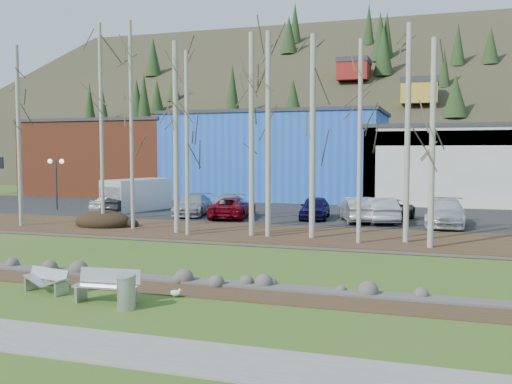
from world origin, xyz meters
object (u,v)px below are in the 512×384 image
(bench_damaged, at_px, (47,280))
(seagull, at_px, (175,293))
(car_3, at_px, (193,205))
(car_2, at_px, (233,208))
(car_4, at_px, (315,208))
(bench_intact, at_px, (107,286))
(litter_bin, at_px, (126,293))
(car_1, at_px, (127,203))
(street_lamp, at_px, (56,170))
(car_5, at_px, (379,210))
(van_grey, at_px, (135,195))
(car_9, at_px, (357,209))
(car_0, at_px, (116,202))
(car_6, at_px, (391,209))
(car_8, at_px, (227,206))
(car_7, at_px, (446,213))

(bench_damaged, relative_size, seagull, 4.43)
(seagull, distance_m, car_3, 21.75)
(car_2, distance_m, car_4, 5.40)
(bench_intact, height_order, car_3, car_3)
(litter_bin, bearing_deg, car_1, 120.65)
(street_lamp, height_order, car_1, street_lamp)
(car_5, bearing_deg, car_3, -18.46)
(bench_intact, bearing_deg, van_grey, 113.55)
(car_3, distance_m, car_9, 11.23)
(litter_bin, height_order, car_4, car_4)
(car_0, bearing_deg, car_6, -156.76)
(car_0, height_order, car_6, car_6)
(car_8, bearing_deg, street_lamp, 168.99)
(car_0, bearing_deg, bench_intact, 142.17)
(street_lamp, bearing_deg, van_grey, 19.86)
(car_3, bearing_deg, seagull, -77.05)
(car_1, distance_m, car_2, 8.79)
(bench_intact, xyz_separation_m, car_4, (1.69, 21.76, 0.37))
(bench_intact, xyz_separation_m, bench_damaged, (-2.52, 0.46, -0.12))
(street_lamp, height_order, car_7, street_lamp)
(car_7, xyz_separation_m, car_9, (-5.28, 0.53, -0.00))
(car_6, bearing_deg, car_3, 15.49)
(bench_intact, bearing_deg, litter_bin, -32.84)
(car_5, distance_m, van_grey, 18.14)
(seagull, bearing_deg, car_0, 110.21)
(seagull, xyz_separation_m, car_5, (4.14, 19.97, 0.76))
(bench_damaged, relative_size, car_2, 0.35)
(car_0, xyz_separation_m, car_2, (9.55, -1.17, 0.02))
(car_1, relative_size, car_7, 0.75)
(car_4, distance_m, car_7, 8.20)
(car_8, bearing_deg, bench_intact, -88.70)
(seagull, xyz_separation_m, car_4, (-0.04, 20.68, 0.71))
(car_2, bearing_deg, seagull, 99.89)
(seagull, bearing_deg, car_5, 62.73)
(litter_bin, height_order, car_2, car_2)
(car_9, xyz_separation_m, van_grey, (-16.70, 1.74, 0.38))
(car_4, xyz_separation_m, car_8, (-5.86, -0.64, -0.02))
(car_3, xyz_separation_m, car_6, (13.18, 1.34, -0.02))
(car_6, bearing_deg, car_0, 11.93)
(van_grey, bearing_deg, car_9, 8.81)
(seagull, height_order, car_2, car_2)
(street_lamp, distance_m, car_2, 14.67)
(van_grey, bearing_deg, car_4, 10.51)
(car_8, xyz_separation_m, car_9, (8.69, -0.06, 0.07))
(car_2, height_order, van_grey, van_grey)
(car_1, height_order, van_grey, van_grey)
(car_6, xyz_separation_m, car_9, (-1.96, -1.40, 0.08))
(bench_damaged, height_order, car_5, car_5)
(car_1, bearing_deg, car_6, -172.12)
(bench_intact, height_order, car_7, car_7)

